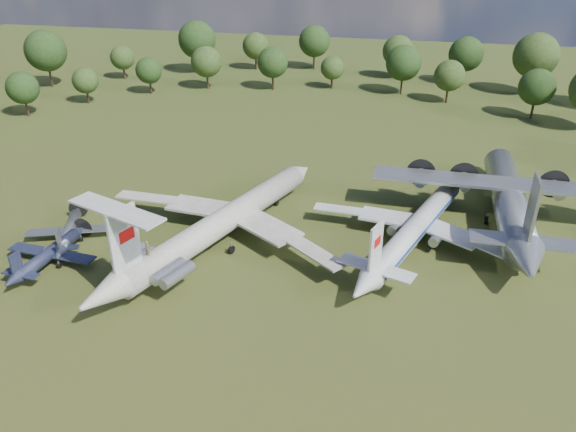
% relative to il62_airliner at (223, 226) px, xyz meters
% --- Properties ---
extents(ground, '(300.00, 300.00, 0.00)m').
position_rel_il62_airliner_xyz_m(ground, '(3.65, 1.47, -2.38)').
color(ground, '#234216').
rests_on(ground, ground).
extents(il62_airliner, '(51.83, 58.47, 4.76)m').
position_rel_il62_airliner_xyz_m(il62_airliner, '(0.00, 0.00, 0.00)').
color(il62_airliner, silver).
rests_on(il62_airliner, ground).
extents(tu104_jet, '(41.05, 47.07, 3.95)m').
position_rel_il62_airliner_xyz_m(tu104_jet, '(25.20, 4.91, -0.41)').
color(tu104_jet, silver).
rests_on(tu104_jet, ground).
extents(an12_transport, '(38.95, 43.45, 5.67)m').
position_rel_il62_airliner_xyz_m(an12_transport, '(37.82, 14.07, 0.45)').
color(an12_transport, '#A0A2A7').
rests_on(an12_transport, ground).
extents(small_prop_west, '(13.15, 17.10, 2.38)m').
position_rel_il62_airliner_xyz_m(small_prop_west, '(-19.50, -10.29, -1.19)').
color(small_prop_west, black).
rests_on(small_prop_west, ground).
extents(small_prop_northwest, '(16.15, 18.52, 2.27)m').
position_rel_il62_airliner_xyz_m(small_prop_northwest, '(-20.33, -4.37, -1.25)').
color(small_prop_northwest, '#96999E').
rests_on(small_prop_northwest, ground).
extents(person_on_il62, '(0.77, 0.59, 1.88)m').
position_rel_il62_airliner_xyz_m(person_on_il62, '(-4.60, -12.52, 3.32)').
color(person_on_il62, olive).
rests_on(person_on_il62, il62_airliner).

